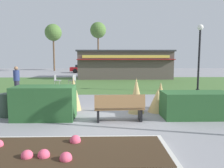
{
  "coord_description": "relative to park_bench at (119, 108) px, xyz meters",
  "views": [
    {
      "loc": [
        -0.1,
        -7.56,
        2.15
      ],
      "look_at": [
        0.13,
        1.89,
        1.04
      ],
      "focal_mm": 35.16,
      "sensor_mm": 36.0,
      "label": 1
    }
  ],
  "objects": [
    {
      "name": "cafe_chair_east",
      "position": [
        -4.31,
        9.64,
        0.05
      ],
      "size": [
        0.47,
        0.47,
        0.89
      ],
      "color": "gray",
      "rests_on": "ground_plane"
    },
    {
      "name": "ground_plane",
      "position": [
        -0.33,
        0.24,
        -0.48
      ],
      "size": [
        80.0,
        80.0,
        0.0
      ],
      "primitive_type": "plane",
      "color": "gray"
    },
    {
      "name": "ornamental_grass_behind_center",
      "position": [
        1.88,
        1.89,
        0.09
      ],
      "size": [
        0.6,
        0.6,
        1.15
      ],
      "primitive_type": "cone",
      "color": "tan",
      "rests_on": "ground_plane"
    },
    {
      "name": "ornamental_grass_behind_right",
      "position": [
        -1.81,
        1.7,
        0.21
      ],
      "size": [
        0.63,
        0.63,
        1.39
      ],
      "primitive_type": "cone",
      "color": "tan",
      "rests_on": "ground_plane"
    },
    {
      "name": "ornamental_grass_behind_far",
      "position": [
        1.62,
        1.33,
        -0.02
      ],
      "size": [
        0.78,
        0.78,
        0.92
      ],
      "primitive_type": "cone",
      "color": "tan",
      "rests_on": "ground_plane"
    },
    {
      "name": "ornamental_grass_behind_left",
      "position": [
        0.73,
        1.15,
        0.22
      ],
      "size": [
        0.63,
        0.63,
        1.4
      ],
      "primitive_type": "cone",
      "color": "tan",
      "rests_on": "ground_plane"
    },
    {
      "name": "hedge_left",
      "position": [
        -2.64,
        0.4,
        0.11
      ],
      "size": [
        2.12,
        1.1,
        1.18
      ],
      "primitive_type": "cube",
      "color": "#28562B",
      "rests_on": "ground_plane"
    },
    {
      "name": "hedge_right",
      "position": [
        2.79,
        0.42,
        -0.01
      ],
      "size": [
        2.39,
        1.1,
        0.94
      ],
      "primitive_type": "cube",
      "color": "#28562B",
      "rests_on": "ground_plane"
    },
    {
      "name": "parked_car_west_slot",
      "position": [
        -3.72,
        25.55,
        0.16
      ],
      "size": [
        4.25,
        2.15,
        1.2
      ],
      "color": "maroon",
      "rests_on": "ground_plane"
    },
    {
      "name": "flower_bed",
      "position": [
        -1.4,
        -2.71,
        -0.39
      ],
      "size": [
        4.73,
        1.86,
        0.32
      ],
      "color": "beige",
      "rests_on": "ground_plane"
    },
    {
      "name": "trash_bin",
      "position": [
        -4.15,
        0.73,
        -0.05
      ],
      "size": [
        0.52,
        0.52,
        0.87
      ],
      "primitive_type": "cylinder",
      "color": "#2D4233",
      "rests_on": "ground_plane"
    },
    {
      "name": "person_strolling",
      "position": [
        -5.69,
        5.53,
        0.38
      ],
      "size": [
        0.34,
        0.34,
        1.69
      ],
      "rotation": [
        0.0,
        0.0,
        2.2
      ],
      "color": "#23232D",
      "rests_on": "ground_plane"
    },
    {
      "name": "cafe_chair_west",
      "position": [
        -3.04,
        9.62,
        0.05
      ],
      "size": [
        0.59,
        0.59,
        0.89
      ],
      "color": "gray",
      "rests_on": "ground_plane"
    },
    {
      "name": "food_kiosk",
      "position": [
        1.52,
        16.72,
        1.03
      ],
      "size": [
        10.01,
        4.69,
        3.0
      ],
      "color": "#594C47",
      "rests_on": "ground_plane"
    },
    {
      "name": "lawn_patch",
      "position": [
        -0.33,
        11.58,
        -0.48
      ],
      "size": [
        36.0,
        12.0,
        0.01
      ],
      "primitive_type": "cube",
      "color": "#446B33",
      "rests_on": "ground_plane"
    },
    {
      "name": "tree_right_bg",
      "position": [
        -9.35,
        30.36,
        5.91
      ],
      "size": [
        2.8,
        2.8,
        7.86
      ],
      "color": "brown",
      "rests_on": "ground_plane"
    },
    {
      "name": "lamppost_mid",
      "position": [
        5.4,
        6.43,
        2.19
      ],
      "size": [
        0.36,
        0.36,
        4.25
      ],
      "color": "black",
      "rests_on": "ground_plane"
    },
    {
      "name": "tree_left_bg",
      "position": [
        -1.91,
        32.25,
        6.54
      ],
      "size": [
        2.8,
        2.8,
        8.5
      ],
      "color": "brown",
      "rests_on": "ground_plane"
    },
    {
      "name": "park_bench",
      "position": [
        0.0,
        0.0,
        0.0
      ],
      "size": [
        1.72,
        0.6,
        0.95
      ],
      "color": "olive",
      "rests_on": "ground_plane"
    }
  ]
}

